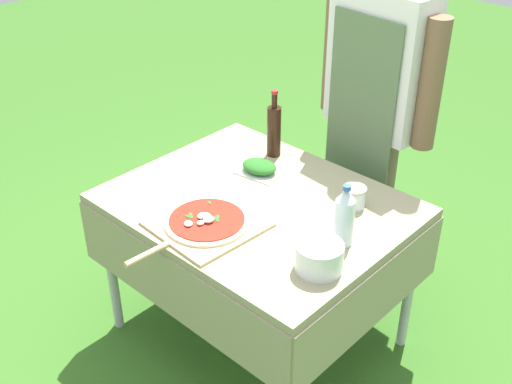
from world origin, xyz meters
TOP-DOWN VIEW (x-y plane):
  - ground_plane at (0.00, 0.00)m, footprint 12.00×12.00m
  - prep_table at (0.00, 0.00)m, footprint 1.17×0.94m
  - person_cook at (0.07, 0.70)m, footprint 0.63×0.24m
  - pizza_on_peel at (-0.03, -0.27)m, footprint 0.40×0.57m
  - oil_bottle at (-0.22, 0.34)m, footprint 0.06×0.06m
  - water_bottle at (0.42, 0.01)m, footprint 0.07×0.07m
  - herb_container at (-0.15, 0.17)m, footprint 0.20×0.17m
  - mixing_tub at (0.45, -0.17)m, footprint 0.17×0.17m
  - sauce_jar at (0.30, 0.23)m, footprint 0.10×0.10m

SIDE VIEW (x-z plane):
  - ground_plane at x=0.00m, z-range 0.00..0.00m
  - prep_table at x=0.00m, z-range 0.28..1.01m
  - pizza_on_peel at x=-0.03m, z-range 0.72..0.77m
  - herb_container at x=-0.15m, z-range 0.73..0.78m
  - sauce_jar at x=0.30m, z-range 0.73..0.81m
  - mixing_tub at x=0.45m, z-range 0.73..0.83m
  - water_bottle at x=0.42m, z-range 0.72..0.97m
  - oil_bottle at x=-0.22m, z-range 0.70..1.01m
  - person_cook at x=0.07m, z-range 0.15..1.83m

